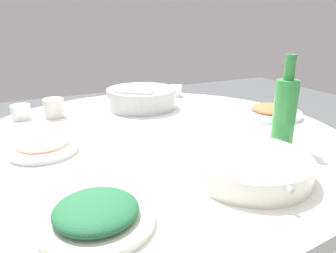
{
  "coord_description": "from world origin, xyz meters",
  "views": [
    {
      "loc": [
        -0.4,
        -0.94,
        1.13
      ],
      "look_at": [
        0.04,
        -0.01,
        0.78
      ],
      "focal_mm": 34.49,
      "sensor_mm": 36.0,
      "label": 1
    }
  ],
  "objects_px": {
    "round_dining_table": "(156,169)",
    "rice_bowl": "(141,98)",
    "soup_bowl": "(249,166)",
    "tea_cup_near": "(21,112)",
    "dish_shrimp": "(43,147)",
    "green_bottle": "(285,112)",
    "dish_stirfry": "(272,112)",
    "tea_cup_side": "(54,108)",
    "tea_cup_far": "(176,91)",
    "dish_greens": "(96,214)"
  },
  "relations": [
    {
      "from": "dish_greens",
      "to": "dish_stirfry",
      "type": "height_order",
      "value": "dish_greens"
    },
    {
      "from": "tea_cup_far",
      "to": "tea_cup_side",
      "type": "relative_size",
      "value": 0.79
    },
    {
      "from": "round_dining_table",
      "to": "rice_bowl",
      "type": "bearing_deg",
      "value": 76.36
    },
    {
      "from": "tea_cup_side",
      "to": "green_bottle",
      "type": "bearing_deg",
      "value": -46.94
    },
    {
      "from": "round_dining_table",
      "to": "dish_stirfry",
      "type": "relative_size",
      "value": 5.59
    },
    {
      "from": "tea_cup_near",
      "to": "tea_cup_side",
      "type": "bearing_deg",
      "value": -14.25
    },
    {
      "from": "rice_bowl",
      "to": "dish_stirfry",
      "type": "xyz_separation_m",
      "value": [
        0.42,
        -0.35,
        -0.02
      ]
    },
    {
      "from": "tea_cup_side",
      "to": "dish_shrimp",
      "type": "bearing_deg",
      "value": -102.13
    },
    {
      "from": "tea_cup_far",
      "to": "tea_cup_side",
      "type": "height_order",
      "value": "tea_cup_side"
    },
    {
      "from": "dish_stirfry",
      "to": "green_bottle",
      "type": "distance_m",
      "value": 0.34
    },
    {
      "from": "tea_cup_far",
      "to": "tea_cup_side",
      "type": "xyz_separation_m",
      "value": [
        -0.6,
        -0.11,
        0.01
      ]
    },
    {
      "from": "soup_bowl",
      "to": "tea_cup_far",
      "type": "relative_size",
      "value": 5.22
    },
    {
      "from": "dish_stirfry",
      "to": "tea_cup_near",
      "type": "bearing_deg",
      "value": 156.39
    },
    {
      "from": "round_dining_table",
      "to": "tea_cup_far",
      "type": "bearing_deg",
      "value": 56.18
    },
    {
      "from": "soup_bowl",
      "to": "dish_shrimp",
      "type": "bearing_deg",
      "value": 139.48
    },
    {
      "from": "dish_shrimp",
      "to": "green_bottle",
      "type": "xyz_separation_m",
      "value": [
        0.66,
        -0.27,
        0.1
      ]
    },
    {
      "from": "soup_bowl",
      "to": "tea_cup_far",
      "type": "xyz_separation_m",
      "value": [
        0.22,
        0.85,
        0.0
      ]
    },
    {
      "from": "dish_stirfry",
      "to": "tea_cup_far",
      "type": "height_order",
      "value": "tea_cup_far"
    },
    {
      "from": "tea_cup_side",
      "to": "tea_cup_far",
      "type": "bearing_deg",
      "value": 10.52
    },
    {
      "from": "soup_bowl",
      "to": "tea_cup_far",
      "type": "bearing_deg",
      "value": 75.21
    },
    {
      "from": "rice_bowl",
      "to": "soup_bowl",
      "type": "distance_m",
      "value": 0.72
    },
    {
      "from": "dish_shrimp",
      "to": "green_bottle",
      "type": "distance_m",
      "value": 0.72
    },
    {
      "from": "dish_greens",
      "to": "tea_cup_near",
      "type": "xyz_separation_m",
      "value": [
        -0.1,
        0.8,
        0.01
      ]
    },
    {
      "from": "dish_greens",
      "to": "green_bottle",
      "type": "relative_size",
      "value": 0.81
    },
    {
      "from": "round_dining_table",
      "to": "dish_shrimp",
      "type": "bearing_deg",
      "value": 178.94
    },
    {
      "from": "soup_bowl",
      "to": "tea_cup_near",
      "type": "xyz_separation_m",
      "value": [
        -0.49,
        0.77,
        0.0
      ]
    },
    {
      "from": "round_dining_table",
      "to": "dish_stirfry",
      "type": "bearing_deg",
      "value": -0.63
    },
    {
      "from": "soup_bowl",
      "to": "tea_cup_side",
      "type": "bearing_deg",
      "value": 116.82
    },
    {
      "from": "green_bottle",
      "to": "tea_cup_side",
      "type": "distance_m",
      "value": 0.86
    },
    {
      "from": "green_bottle",
      "to": "tea_cup_side",
      "type": "height_order",
      "value": "green_bottle"
    },
    {
      "from": "green_bottle",
      "to": "round_dining_table",
      "type": "bearing_deg",
      "value": 138.85
    },
    {
      "from": "round_dining_table",
      "to": "dish_shrimp",
      "type": "relative_size",
      "value": 6.44
    },
    {
      "from": "rice_bowl",
      "to": "green_bottle",
      "type": "distance_m",
      "value": 0.65
    },
    {
      "from": "dish_shrimp",
      "to": "green_bottle",
      "type": "relative_size",
      "value": 0.71
    },
    {
      "from": "rice_bowl",
      "to": "tea_cup_far",
      "type": "bearing_deg",
      "value": 28.62
    },
    {
      "from": "rice_bowl",
      "to": "tea_cup_far",
      "type": "relative_size",
      "value": 4.78
    },
    {
      "from": "round_dining_table",
      "to": "dish_shrimp",
      "type": "distance_m",
      "value": 0.39
    },
    {
      "from": "rice_bowl",
      "to": "soup_bowl",
      "type": "bearing_deg",
      "value": -89.36
    },
    {
      "from": "round_dining_table",
      "to": "green_bottle",
      "type": "distance_m",
      "value": 0.47
    },
    {
      "from": "dish_stirfry",
      "to": "tea_cup_near",
      "type": "xyz_separation_m",
      "value": [
        -0.91,
        0.4,
        0.01
      ]
    },
    {
      "from": "soup_bowl",
      "to": "dish_shrimp",
      "type": "xyz_separation_m",
      "value": [
        -0.45,
        0.38,
        -0.01
      ]
    },
    {
      "from": "soup_bowl",
      "to": "dish_shrimp",
      "type": "height_order",
      "value": "soup_bowl"
    },
    {
      "from": "rice_bowl",
      "to": "dish_shrimp",
      "type": "distance_m",
      "value": 0.56
    },
    {
      "from": "tea_cup_near",
      "to": "tea_cup_side",
      "type": "distance_m",
      "value": 0.12
    },
    {
      "from": "round_dining_table",
      "to": "rice_bowl",
      "type": "relative_size",
      "value": 4.27
    },
    {
      "from": "dish_stirfry",
      "to": "tea_cup_side",
      "type": "height_order",
      "value": "tea_cup_side"
    },
    {
      "from": "round_dining_table",
      "to": "tea_cup_near",
      "type": "bearing_deg",
      "value": 135.73
    },
    {
      "from": "green_bottle",
      "to": "soup_bowl",
      "type": "bearing_deg",
      "value": -152.43
    },
    {
      "from": "dish_shrimp",
      "to": "dish_stirfry",
      "type": "relative_size",
      "value": 0.87
    },
    {
      "from": "dish_shrimp",
      "to": "tea_cup_far",
      "type": "distance_m",
      "value": 0.82
    }
  ]
}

